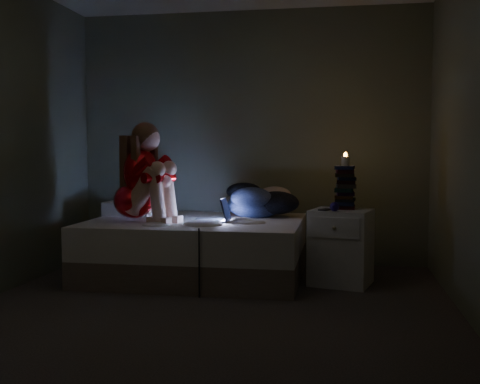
% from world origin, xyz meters
% --- Properties ---
extents(floor, '(3.60, 3.80, 0.02)m').
position_xyz_m(floor, '(0.00, 0.00, -0.01)').
color(floor, black).
rests_on(floor, ground).
extents(wall_back, '(3.60, 0.02, 2.60)m').
position_xyz_m(wall_back, '(0.00, 1.91, 1.30)').
color(wall_back, '#4F5247').
rests_on(wall_back, ground).
extents(wall_front, '(3.60, 0.02, 2.60)m').
position_xyz_m(wall_front, '(0.00, -1.91, 1.30)').
color(wall_front, '#4F5247').
rests_on(wall_front, ground).
extents(wall_right, '(0.02, 3.80, 2.60)m').
position_xyz_m(wall_right, '(1.81, 0.00, 1.30)').
color(wall_right, '#4F5247').
rests_on(wall_right, ground).
extents(bed, '(1.93, 1.45, 0.53)m').
position_xyz_m(bed, '(-0.38, 1.10, 0.27)').
color(bed, beige).
rests_on(bed, ground).
extents(pillow, '(0.46, 0.33, 0.13)m').
position_xyz_m(pillow, '(-1.12, 1.38, 0.60)').
color(pillow, beige).
rests_on(pillow, bed).
extents(woman, '(0.64, 0.52, 0.89)m').
position_xyz_m(woman, '(-0.90, 0.90, 0.98)').
color(woman, '#97110C').
rests_on(woman, bed).
extents(laptop, '(0.32, 0.22, 0.22)m').
position_xyz_m(laptop, '(-0.21, 0.99, 0.64)').
color(laptop, black).
rests_on(laptop, bed).
extents(clothes_pile, '(0.70, 0.64, 0.34)m').
position_xyz_m(clothes_pile, '(0.12, 1.45, 0.70)').
color(clothes_pile, navy).
rests_on(clothes_pile, bed).
extents(nightstand, '(0.58, 0.54, 0.66)m').
position_xyz_m(nightstand, '(0.94, 1.02, 0.33)').
color(nightstand, silver).
rests_on(nightstand, ground).
extents(book_stack, '(0.19, 0.25, 0.36)m').
position_xyz_m(book_stack, '(0.97, 1.10, 0.84)').
color(book_stack, black).
rests_on(book_stack, nightstand).
extents(candle, '(0.07, 0.07, 0.08)m').
position_xyz_m(candle, '(0.97, 1.10, 1.06)').
color(candle, beige).
rests_on(candle, book_stack).
extents(phone, '(0.10, 0.15, 0.01)m').
position_xyz_m(phone, '(0.83, 0.91, 0.66)').
color(phone, black).
rests_on(phone, nightstand).
extents(blue_orb, '(0.08, 0.08, 0.08)m').
position_xyz_m(blue_orb, '(0.92, 0.85, 0.70)').
color(blue_orb, '#180E54').
rests_on(blue_orb, nightstand).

